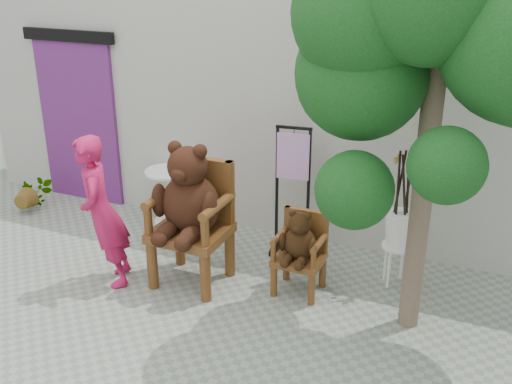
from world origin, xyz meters
TOP-DOWN VIEW (x-y plane):
  - ground_plane at (0.00, 0.00)m, footprint 60.00×60.00m
  - back_wall at (0.00, 3.10)m, footprint 9.00×1.00m
  - doorway at (-3.00, 2.58)m, footprint 1.40×0.11m
  - chair_big at (-0.51, 1.18)m, footprint 0.74×0.81m
  - chair_small at (0.59, 1.43)m, footprint 0.48×0.49m
  - person at (-1.32, 0.79)m, footprint 0.64×0.70m
  - cafe_table at (-1.49, 2.35)m, footprint 0.60×0.60m
  - display_stand at (0.22, 2.18)m, footprint 0.49×0.40m
  - stool_bucket at (1.46, 1.96)m, footprint 0.32×0.32m
  - tree at (1.76, 1.14)m, footprint 2.40×1.74m
  - potted_plant at (-3.40, 1.94)m, footprint 0.50×0.45m

SIDE VIEW (x-z plane):
  - ground_plane at x=0.00m, z-range 0.00..0.00m
  - potted_plant at x=-3.40m, z-range 0.00..0.48m
  - cafe_table at x=-1.49m, z-range 0.09..0.79m
  - chair_small at x=0.59m, z-range 0.08..0.98m
  - display_stand at x=0.22m, z-range -0.17..1.34m
  - stool_bucket at x=1.46m, z-range -0.08..1.37m
  - person at x=-1.32m, z-range 0.00..1.61m
  - chair_big at x=-0.51m, z-range 0.11..1.64m
  - doorway at x=-3.00m, z-range 0.00..2.33m
  - back_wall at x=0.00m, z-range 0.00..3.00m
  - tree at x=1.76m, z-range 0.86..4.46m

